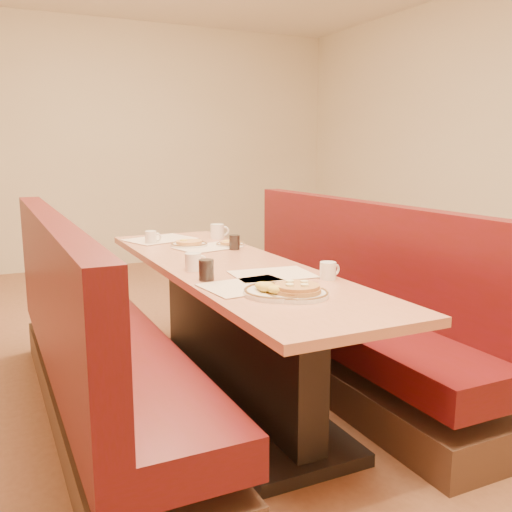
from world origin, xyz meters
name	(u,v)px	position (x,y,z in m)	size (l,w,h in m)	color
ground	(231,396)	(0.00, 0.00, 0.00)	(8.00, 8.00, 0.00)	#9E6647
room_envelope	(228,31)	(0.00, 0.00, 1.93)	(6.04, 8.04, 2.82)	beige
diner_table	(231,332)	(0.00, 0.00, 0.37)	(0.70, 2.50, 0.75)	black
booth_left	(94,355)	(-0.73, 0.00, 0.36)	(0.55, 2.50, 1.05)	#4C3326
booth_right	(342,317)	(0.73, 0.00, 0.36)	(0.55, 2.50, 1.05)	#4C3326
placemat_near_left	(249,286)	(-0.12, -0.50, 0.75)	(0.40, 0.30, 0.00)	beige
placemat_near_right	(272,274)	(0.09, -0.33, 0.75)	(0.38, 0.29, 0.00)	beige
placemat_far_left	(160,239)	(-0.09, 0.99, 0.75)	(0.43, 0.32, 0.00)	beige
placemat_far_right	(207,247)	(0.08, 0.54, 0.75)	(0.37, 0.28, 0.00)	beige
pancake_plate	(297,291)	(-0.01, -0.74, 0.77)	(0.27, 0.27, 0.06)	white
eggs_plate	(278,291)	(-0.07, -0.68, 0.77)	(0.30, 0.30, 0.06)	white
extra_plate_mid	(230,244)	(0.24, 0.55, 0.76)	(0.19, 0.19, 0.04)	white
extra_plate_far	(189,244)	(-0.01, 0.65, 0.77)	(0.24, 0.24, 0.05)	white
coffee_mug_a	(328,270)	(0.28, -0.52, 0.79)	(0.11, 0.08, 0.08)	white
coffee_mug_b	(194,262)	(-0.23, -0.06, 0.80)	(0.12, 0.08, 0.09)	white
coffee_mug_c	(218,231)	(0.28, 0.88, 0.80)	(0.13, 0.09, 0.10)	white
coffee_mug_d	(151,237)	(-0.19, 0.87, 0.79)	(0.11, 0.08, 0.08)	white
soda_tumbler_near	(206,270)	(-0.25, -0.30, 0.80)	(0.07, 0.07, 0.10)	black
soda_tumbler_mid	(234,242)	(0.21, 0.42, 0.79)	(0.07, 0.07, 0.09)	black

